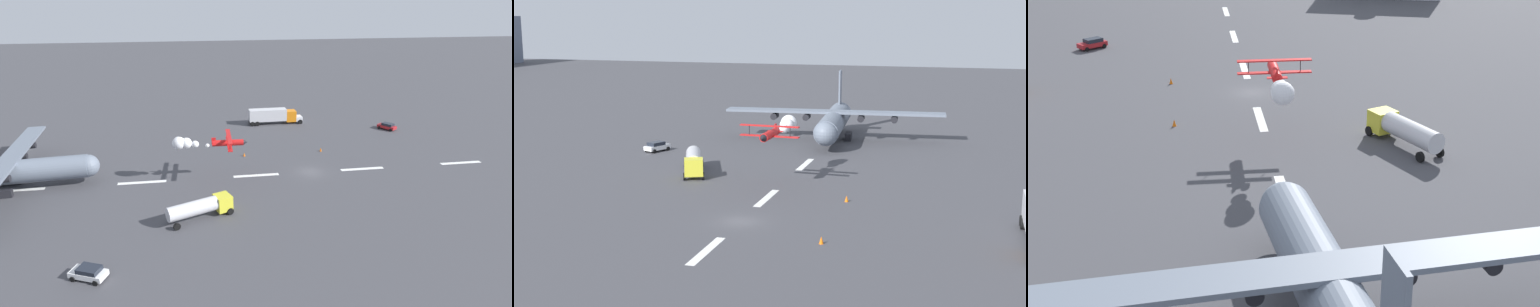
# 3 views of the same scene
# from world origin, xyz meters

# --- Properties ---
(ground_plane) EXTENTS (440.00, 440.00, 0.00)m
(ground_plane) POSITION_xyz_m (0.00, 0.00, 0.00)
(ground_plane) COLOR #424247
(ground_plane) RESTS_ON ground
(runway_stripe_2) EXTENTS (8.00, 0.90, 0.01)m
(runway_stripe_2) POSITION_xyz_m (-29.21, 0.00, 0.01)
(runway_stripe_2) COLOR white
(runway_stripe_2) RESTS_ON ground
(runway_stripe_3) EXTENTS (8.00, 0.90, 0.01)m
(runway_stripe_3) POSITION_xyz_m (-9.74, 0.00, 0.01)
(runway_stripe_3) COLOR white
(runway_stripe_3) RESTS_ON ground
(runway_stripe_4) EXTENTS (8.00, 0.90, 0.01)m
(runway_stripe_4) POSITION_xyz_m (9.74, 0.00, 0.01)
(runway_stripe_4) COLOR white
(runway_stripe_4) RESTS_ON ground
(runway_stripe_5) EXTENTS (8.00, 0.90, 0.01)m
(runway_stripe_5) POSITION_xyz_m (29.21, 0.00, 0.01)
(runway_stripe_5) COLOR white
(runway_stripe_5) RESTS_ON ground
(runway_stripe_6) EXTENTS (8.00, 0.90, 0.01)m
(runway_stripe_6) POSITION_xyz_m (48.68, 0.00, 0.01)
(runway_stripe_6) COLOR white
(runway_stripe_6) RESTS_ON ground
(cargo_transport_plane) EXTENTS (25.54, 36.91, 11.07)m
(cargo_transport_plane) POSITION_xyz_m (48.47, -0.21, 3.34)
(cargo_transport_plane) COLOR slate
(cargo_transport_plane) RESTS_ON ground
(stunt_biplane_red) EXTENTS (12.35, 7.48, 2.15)m
(stunt_biplane_red) POSITION_xyz_m (19.69, 0.81, 6.87)
(stunt_biplane_red) COLOR red
(semi_truck_orange) EXTENTS (13.08, 3.06, 3.70)m
(semi_truck_orange) POSITION_xyz_m (1.16, -29.43, 2.10)
(semi_truck_orange) COLOR silver
(semi_truck_orange) RESTS_ON ground
(fuel_tanker_truck) EXTENTS (9.59, 5.97, 2.90)m
(fuel_tanker_truck) POSITION_xyz_m (19.56, 13.19, 1.75)
(fuel_tanker_truck) COLOR yellow
(fuel_tanker_truck) RESTS_ON ground
(followme_car_yellow) EXTENTS (3.92, 4.42, 1.52)m
(followme_car_yellow) POSITION_xyz_m (-24.39, -21.16, 0.81)
(followme_car_yellow) COLOR #B21E23
(followme_car_yellow) RESTS_ON ground
(airport_staff_sedan) EXTENTS (4.44, 3.21, 1.52)m
(airport_staff_sedan) POSITION_xyz_m (32.22, 24.56, 0.81)
(airport_staff_sedan) COLOR white
(airport_staff_sedan) RESTS_ON ground
(traffic_cone_near) EXTENTS (0.44, 0.44, 0.75)m
(traffic_cone_near) POSITION_xyz_m (-4.84, -9.69, 0.38)
(traffic_cone_near) COLOR orange
(traffic_cone_near) RESTS_ON ground
(traffic_cone_far) EXTENTS (0.44, 0.44, 0.75)m
(traffic_cone_far) POSITION_xyz_m (10.75, -9.30, 0.38)
(traffic_cone_far) COLOR orange
(traffic_cone_far) RESTS_ON ground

